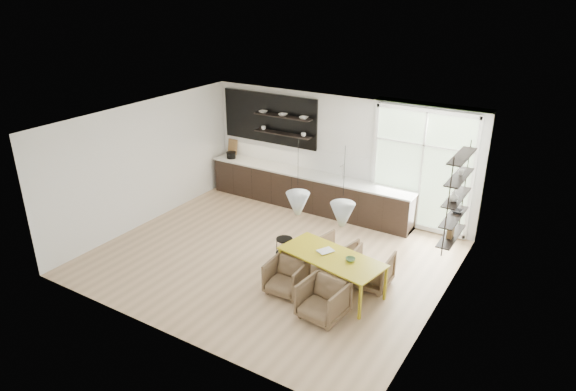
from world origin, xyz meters
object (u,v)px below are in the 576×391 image
object	(u,v)px
armchair_back_right	(371,269)
wire_stool	(284,246)
dining_table	(332,258)
armchair_back_left	(336,252)
armchair_front_left	(286,277)
armchair_front_right	(323,300)

from	to	relation	value
armchair_back_right	wire_stool	xyz separation A→B (m)	(-1.94, -0.01, -0.05)
dining_table	armchair_back_right	xyz separation A→B (m)	(0.57, 0.54, -0.32)
dining_table	armchair_back_left	distance (m)	0.96
dining_table	armchair_back_left	bearing A→B (deg)	121.18
armchair_front_left	wire_stool	xyz separation A→B (m)	(-0.69, 1.03, -0.02)
dining_table	armchair_back_right	distance (m)	0.85
armchair_front_left	armchair_front_right	bearing A→B (deg)	-22.03
armchair_back_right	armchair_front_right	xyz separation A→B (m)	(-0.30, -1.38, -0.00)
dining_table	armchair_front_right	distance (m)	0.94
dining_table	armchair_front_left	xyz separation A→B (m)	(-0.68, -0.50, -0.35)
armchair_back_left	armchair_back_right	xyz separation A→B (m)	(0.88, -0.30, 0.03)
dining_table	armchair_front_left	bearing A→B (deg)	-132.37
armchair_front_right	armchair_back_left	bearing A→B (deg)	114.95
armchair_front_right	wire_stool	distance (m)	2.13
dining_table	armchair_front_left	world-z (taller)	dining_table
armchair_back_right	armchair_front_left	world-z (taller)	armchair_back_right
armchair_front_left	wire_stool	world-z (taller)	armchair_front_left
armchair_front_left	armchair_back_left	bearing A→B (deg)	72.30
armchair_back_right	armchair_back_left	bearing A→B (deg)	-21.06
armchair_front_left	wire_stool	size ratio (longest dim) A/B	1.49
armchair_front_right	armchair_back_right	bearing A→B (deg)	83.49
armchair_back_left	armchair_front_left	bearing A→B (deg)	85.90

